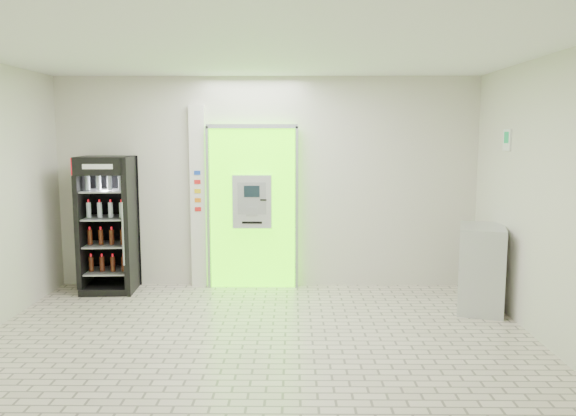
{
  "coord_description": "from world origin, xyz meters",
  "views": [
    {
      "loc": [
        0.38,
        -5.51,
        2.18
      ],
      "look_at": [
        0.32,
        1.2,
        1.31
      ],
      "focal_mm": 35.0,
      "sensor_mm": 36.0,
      "label": 1
    }
  ],
  "objects": [
    {
      "name": "exit_sign",
      "position": [
        2.99,
        1.4,
        2.12
      ],
      "size": [
        0.02,
        0.22,
        0.26
      ],
      "color": "white",
      "rests_on": "room_shell"
    },
    {
      "name": "beverage_cooler",
      "position": [
        -2.2,
        2.18,
        0.91
      ],
      "size": [
        0.75,
        0.7,
        1.89
      ],
      "rotation": [
        0.0,
        0.0,
        0.06
      ],
      "color": "black",
      "rests_on": "ground"
    },
    {
      "name": "room_shell",
      "position": [
        0.0,
        0.0,
        1.84
      ],
      "size": [
        6.0,
        6.0,
        6.0
      ],
      "color": "beige",
      "rests_on": "ground"
    },
    {
      "name": "atm_assembly",
      "position": [
        -0.2,
        2.41,
        1.17
      ],
      "size": [
        1.3,
        0.24,
        2.33
      ],
      "color": "#50FF00",
      "rests_on": "ground"
    },
    {
      "name": "ground",
      "position": [
        0.0,
        0.0,
        0.0
      ],
      "size": [
        6.0,
        6.0,
        0.0
      ],
      "primitive_type": "plane",
      "color": "beige",
      "rests_on": "ground"
    },
    {
      "name": "pillar",
      "position": [
        -0.98,
        2.45,
        1.3
      ],
      "size": [
        0.22,
        0.11,
        2.6
      ],
      "color": "silver",
      "rests_on": "ground"
    },
    {
      "name": "steel_cabinet",
      "position": [
        2.72,
        1.35,
        0.53
      ],
      "size": [
        0.75,
        0.92,
        1.06
      ],
      "rotation": [
        0.0,
        0.0,
        -0.29
      ],
      "color": "#B8BBC1",
      "rests_on": "ground"
    }
  ]
}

